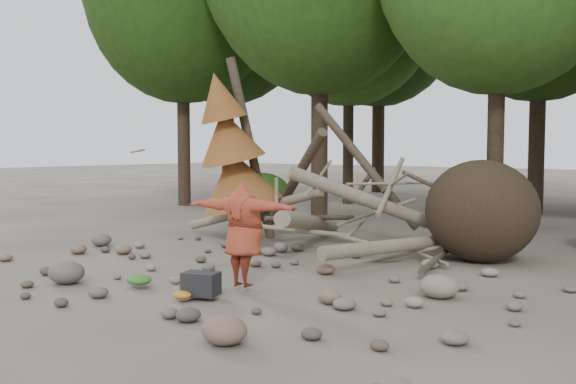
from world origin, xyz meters
The scene contains 13 objects.
ground centered at (0.00, 0.00, 0.00)m, with size 120.00×120.00×0.00m, color #514C44.
deadfall_pile centered at (2.02, 4.24, 0.95)m, with size 8.55×5.24×3.30m.
dead_conifer centered at (-3.12, 3.37, 2.11)m, with size 2.06×2.16×4.35m.
bush_left centered at (-5.50, 7.20, 0.72)m, with size 1.80×1.80×1.44m, color #234712.
bush_mid centered at (0.80, 7.80, 0.56)m, with size 1.40×1.40×1.12m, color #2E5A1A.
frisbee_thrower centered at (0.74, -0.43, 0.88)m, with size 3.40×0.84×2.12m.
backpack centered at (0.61, -1.21, 0.17)m, with size 0.51×0.34×0.34m, color black.
cloth_green centered at (-0.70, -1.30, 0.08)m, with size 0.44×0.36×0.16m, color #376829.
cloth_orange centered at (0.52, -1.49, 0.05)m, with size 0.30×0.24×0.11m, color #B8711F.
boulder_front_left centered at (-1.88, -1.83, 0.19)m, with size 0.62×0.56×0.37m, color #615951.
boulder_front_right centered at (2.39, -2.54, 0.16)m, with size 0.55×0.49×0.33m, color #7A5D4C.
boulder_mid_right centered at (3.30, 1.03, 0.18)m, with size 0.59×0.53×0.35m, color gray.
boulder_mid_left centered at (-4.81, 0.90, 0.14)m, with size 0.48×0.43×0.29m, color #5E584F.
Camera 1 is at (7.36, -7.62, 2.22)m, focal length 40.00 mm.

